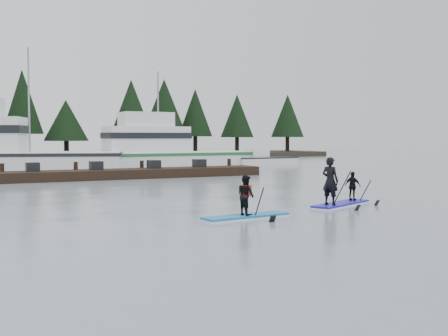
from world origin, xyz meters
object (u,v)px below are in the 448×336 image
fishing_boat_medium (162,159)px  paddleboard_duo (338,189)px  floating_dock (130,174)px  paddleboard_solo (246,203)px

fishing_boat_medium → paddleboard_duo: size_ratio=4.85×
floating_dock → paddleboard_duo: 16.46m
fishing_boat_medium → paddleboard_solo: size_ratio=5.32×
floating_dock → paddleboard_duo: size_ratio=5.27×
paddleboard_duo → floating_dock: bearing=75.6°
floating_dock → paddleboard_solo: (-3.30, -17.15, 0.19)m
fishing_boat_medium → floating_dock: size_ratio=0.92×
paddleboard_solo → paddleboard_duo: bearing=8.1°
floating_dock → paddleboard_duo: (1.16, -16.42, 0.34)m
fishing_boat_medium → paddleboard_solo: (-10.73, -28.32, -0.16)m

